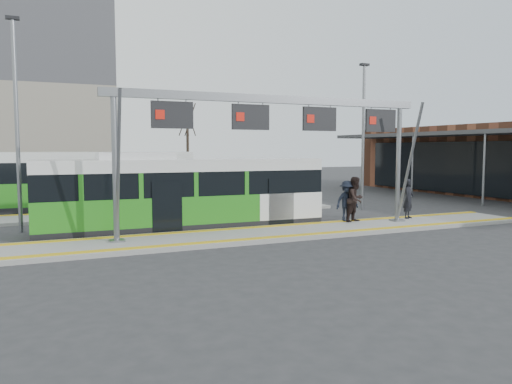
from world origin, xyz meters
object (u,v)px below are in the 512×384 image
gantry (279,123)px  passenger_c (347,201)px  passenger_b (356,199)px  hero_bus (183,194)px  passenger_a (409,199)px

gantry → passenger_c: gantry is taller
gantry → passenger_c: (3.76, 0.85, -3.26)m
gantry → passenger_b: bearing=8.4°
passenger_b → hero_bus: bearing=142.1°
gantry → passenger_b: gantry is taller
passenger_a → hero_bus: bearing=136.5°
hero_bus → passenger_b: hero_bus is taller
gantry → passenger_c: 5.05m
hero_bus → passenger_a: (9.96, -2.07, -0.41)m
passenger_b → passenger_c: 0.38m
gantry → hero_bus: size_ratio=1.12×
hero_bus → passenger_c: size_ratio=6.55×
hero_bus → passenger_c: (6.87, -1.71, -0.42)m
gantry → passenger_a: 7.60m
hero_bus → passenger_c: hero_bus is taller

